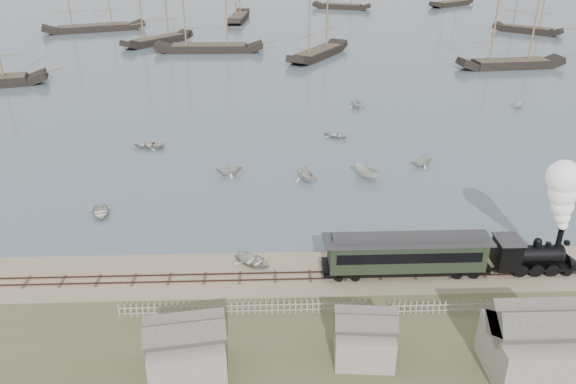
{
  "coord_description": "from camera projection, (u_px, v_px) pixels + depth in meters",
  "views": [
    {
      "loc": [
        -4.37,
        -42.11,
        27.42
      ],
      "look_at": [
        -2.53,
        7.47,
        3.5
      ],
      "focal_mm": 35.0,
      "sensor_mm": 36.0,
      "label": 1
    }
  ],
  "objects": [
    {
      "name": "shed_right",
      "position": [
        530.0,
        373.0,
        37.79
      ],
      "size": [
        6.0,
        5.0,
        5.1
      ],
      "primitive_type": null,
      "color": "gray",
      "rests_on": "ground"
    },
    {
      "name": "schooner_4",
      "position": [
        518.0,
        18.0,
        112.28
      ],
      "size": [
        22.58,
        7.37,
        20.0
      ],
      "primitive_type": null,
      "rotation": [
        0.0,
        0.0,
        0.1
      ],
      "color": "black",
      "rests_on": "harbor_water"
    },
    {
      "name": "schooner_1",
      "position": [
        154.0,
        2.0,
        135.22
      ],
      "size": [
        16.66,
        18.15,
        20.0
      ],
      "primitive_type": null,
      "rotation": [
        0.0,
        0.0,
        0.85
      ],
      "color": "black",
      "rests_on": "harbor_water"
    },
    {
      "name": "locomotive",
      "position": [
        553.0,
        226.0,
        46.84
      ],
      "size": [
        7.9,
        2.95,
        9.85
      ],
      "color": "black",
      "rests_on": "ground"
    },
    {
      "name": "rowboat_1",
      "position": [
        229.0,
        168.0,
        67.01
      ],
      "size": [
        3.16,
        3.53,
        1.67
      ],
      "primitive_type": "imported",
      "rotation": [
        0.0,
        0.0,
        1.72
      ],
      "color": "#BBB9B2",
      "rests_on": "harbor_water"
    },
    {
      "name": "picket_fence_west",
      "position": [
        244.0,
        314.0,
        43.44
      ],
      "size": [
        19.0,
        0.1,
        1.2
      ],
      "primitive_type": null,
      "color": "gray",
      "rests_on": "ground"
    },
    {
      "name": "rowboat_2",
      "position": [
        366.0,
        173.0,
        65.91
      ],
      "size": [
        4.11,
        3.56,
        1.54
      ],
      "primitive_type": "imported",
      "rotation": [
        0.0,
        0.0,
        3.77
      ],
      "color": "#BBB9B2",
      "rests_on": "harbor_water"
    },
    {
      "name": "harbor_water",
      "position": [
        278.0,
        6.0,
        202.97
      ],
      "size": [
        600.0,
        336.0,
        0.06
      ],
      "primitive_type": "cube",
      "color": "#41505E",
      "rests_on": "ground"
    },
    {
      "name": "rowboat_3",
      "position": [
        336.0,
        135.0,
        78.8
      ],
      "size": [
        3.95,
        4.19,
        0.71
      ],
      "primitive_type": "imported",
      "rotation": [
        0.0,
        0.0,
        0.96
      ],
      "color": "#BBB9B2",
      "rests_on": "harbor_water"
    },
    {
      "name": "passenger_coach",
      "position": [
        406.0,
        253.0,
        47.46
      ],
      "size": [
        14.16,
        2.73,
        3.44
      ],
      "color": "black",
      "rests_on": "ground"
    },
    {
      "name": "picket_fence_east",
      "position": [
        488.0,
        313.0,
        43.63
      ],
      "size": [
        15.0,
        0.1,
        1.2
      ],
      "primitive_type": null,
      "color": "gray",
      "rests_on": "ground"
    },
    {
      "name": "rail_track",
      "position": [
        321.0,
        276.0,
        48.14
      ],
      "size": [
        120.0,
        1.8,
        0.16
      ],
      "color": "#3D2721",
      "rests_on": "ground"
    },
    {
      "name": "rowboat_0",
      "position": [
        100.0,
        212.0,
        57.83
      ],
      "size": [
        4.08,
        3.45,
        0.72
      ],
      "primitive_type": "imported",
      "rotation": [
        0.0,
        0.0,
        0.31
      ],
      "color": "#BBB9B2",
      "rests_on": "harbor_water"
    },
    {
      "name": "schooner_3",
      "position": [
        320.0,
        11.0,
        121.66
      ],
      "size": [
        16.05,
        21.5,
        20.0
      ],
      "primitive_type": null,
      "rotation": [
        0.0,
        0.0,
        1.01
      ],
      "color": "black",
      "rests_on": "harbor_water"
    },
    {
      "name": "rowboat_6",
      "position": [
        148.0,
        145.0,
        75.18
      ],
      "size": [
        3.71,
        4.69,
        0.88
      ],
      "primitive_type": "imported",
      "rotation": [
        0.0,
        0.0,
        4.54
      ],
      "color": "#BBB9B2",
      "rests_on": "harbor_water"
    },
    {
      "name": "rowboat_4",
      "position": [
        422.0,
        160.0,
        69.44
      ],
      "size": [
        3.33,
        3.57,
        1.52
      ],
      "primitive_type": "imported",
      "rotation": [
        0.0,
        0.0,
        5.06
      ],
      "color": "#BBB9B2",
      "rests_on": "harbor_water"
    },
    {
      "name": "shed_left",
      "position": [
        189.0,
        372.0,
        37.92
      ],
      "size": [
        5.0,
        4.0,
        4.1
      ],
      "primitive_type": null,
      "color": "gray",
      "rests_on": "ground"
    },
    {
      "name": "beached_dinghy",
      "position": [
        253.0,
        261.0,
        49.66
      ],
      "size": [
        4.17,
        4.38,
        0.74
      ],
      "primitive_type": "imported",
      "rotation": [
        0.0,
        0.0,
        0.93
      ],
      "color": "#BBB9B2",
      "rests_on": "ground"
    },
    {
      "name": "ground",
      "position": [
        319.0,
        263.0,
        49.96
      ],
      "size": [
        600.0,
        600.0,
        0.0
      ],
      "primitive_type": "plane",
      "color": "tan",
      "rests_on": "ground"
    },
    {
      "name": "rowboat_7",
      "position": [
        356.0,
        103.0,
        91.17
      ],
      "size": [
        4.12,
        3.88,
        1.73
      ],
      "primitive_type": "imported",
      "rotation": [
        0.0,
        0.0,
        0.4
      ],
      "color": "#BBB9B2",
      "rests_on": "harbor_water"
    },
    {
      "name": "schooner_2",
      "position": [
        207.0,
        7.0,
        126.83
      ],
      "size": [
        25.04,
        5.98,
        20.0
      ],
      "primitive_type": null,
      "rotation": [
        0.0,
        0.0,
        -0.01
      ],
      "color": "black",
      "rests_on": "harbor_water"
    },
    {
      "name": "shed_mid",
      "position": [
        363.0,
        357.0,
        39.23
      ],
      "size": [
        4.0,
        3.5,
        3.6
      ],
      "primitive_type": null,
      "color": "gray",
      "rests_on": "ground"
    },
    {
      "name": "rowboat_5",
      "position": [
        519.0,
        104.0,
        91.35
      ],
      "size": [
        2.96,
        3.06,
        1.2
      ],
      "primitive_type": "imported",
      "rotation": [
        0.0,
        0.0,
        2.32
      ],
      "color": "#BBB9B2",
      "rests_on": "harbor_water"
    },
    {
      "name": "rowboat_8",
      "position": [
        306.0,
        173.0,
        65.45
      ],
      "size": [
        4.42,
        4.21,
        1.81
      ],
      "primitive_type": "imported",
      "rotation": [
        0.0,
        0.0,
        0.48
      ],
      "color": "#BBB9B2",
      "rests_on": "harbor_water"
    }
  ]
}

